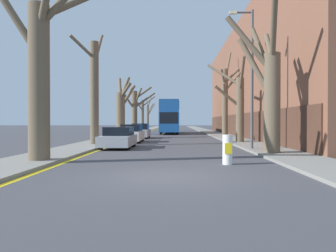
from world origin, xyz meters
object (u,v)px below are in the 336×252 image
at_px(street_tree_left_4, 142,114).
at_px(parked_car_2, 140,131).
at_px(street_tree_right_1, 238,105).
at_px(double_decker_bus, 170,116).
at_px(lamp_post, 250,72).
at_px(parked_car_1, 132,134).
at_px(street_tree_left_1, 94,89).
at_px(street_tree_right_0, 269,89).
at_px(street_tree_left_2, 121,110).
at_px(street_tree_right_2, 226,98).
at_px(street_tree_left_3, 135,110).
at_px(traffic_bollard, 227,150).
at_px(street_tree_left_0, 41,69).
at_px(street_tree_left_5, 148,115).
at_px(parked_car_0, 119,138).

height_order(street_tree_left_4, parked_car_2, street_tree_left_4).
bearing_deg(street_tree_right_1, double_decker_bus, 104.99).
bearing_deg(lamp_post, parked_car_1, 136.09).
relative_size(street_tree_left_1, street_tree_right_0, 1.12).
relative_size(street_tree_left_2, street_tree_right_1, 0.99).
relative_size(street_tree_left_1, street_tree_right_2, 0.91).
xyz_separation_m(street_tree_left_3, traffic_bollard, (7.36, -30.23, -2.69)).
relative_size(street_tree_left_0, street_tree_left_5, 1.25).
relative_size(street_tree_left_0, lamp_post, 1.00).
bearing_deg(street_tree_left_5, double_decker_bus, -75.10).
bearing_deg(parked_car_2, street_tree_right_0, -63.59).
bearing_deg(street_tree_left_4, street_tree_left_1, -90.16).
xyz_separation_m(double_decker_bus, parked_car_0, (-2.72, -25.94, -1.92)).
bearing_deg(parked_car_2, street_tree_left_1, -101.23).
bearing_deg(street_tree_left_4, street_tree_right_1, -70.13).
bearing_deg(parked_car_2, street_tree_right_1, -42.94).
bearing_deg(parked_car_1, street_tree_left_0, -97.53).
distance_m(parked_car_0, traffic_bollard, 9.62).
xyz_separation_m(street_tree_left_0, traffic_bollard, (7.40, -0.34, -3.20)).
relative_size(street_tree_right_2, parked_car_1, 1.97).
xyz_separation_m(street_tree_right_1, street_tree_right_2, (0.28, 8.23, 1.12)).
relative_size(street_tree_right_0, traffic_bollard, 6.36).
bearing_deg(street_tree_left_3, street_tree_left_0, -90.06).
xyz_separation_m(street_tree_left_3, lamp_post, (9.65, -23.96, 1.24)).
distance_m(parked_car_0, parked_car_2, 12.56).
height_order(street_tree_left_5, parked_car_2, street_tree_left_5).
relative_size(street_tree_left_1, street_tree_left_2, 1.29).
bearing_deg(street_tree_right_0, street_tree_left_4, 105.25).
bearing_deg(street_tree_left_0, lamp_post, 31.51).
distance_m(street_tree_left_0, street_tree_left_4, 40.95).
distance_m(street_tree_left_0, traffic_bollard, 8.06).
bearing_deg(street_tree_left_0, street_tree_right_2, 62.91).
xyz_separation_m(parked_car_0, traffic_bollard, (5.61, -7.82, -0.06)).
xyz_separation_m(street_tree_left_3, parked_car_2, (1.76, -9.85, -2.56)).
height_order(street_tree_left_0, street_tree_right_1, street_tree_left_0).
bearing_deg(traffic_bollard, street_tree_left_2, 110.19).
distance_m(street_tree_right_1, traffic_bollard, 13.08).
bearing_deg(double_decker_bus, street_tree_left_1, -101.37).
distance_m(street_tree_left_2, double_decker_bus, 14.02).
height_order(street_tree_left_3, street_tree_right_1, street_tree_left_3).
xyz_separation_m(street_tree_left_2, street_tree_right_1, (10.35, -7.98, 0.07)).
relative_size(street_tree_left_3, street_tree_left_4, 1.06).
bearing_deg(double_decker_bus, street_tree_left_0, -97.68).
distance_m(parked_car_0, parked_car_1, 6.04).
bearing_deg(street_tree_left_1, street_tree_left_4, 89.84).
xyz_separation_m(double_decker_bus, parked_car_2, (-2.72, -13.38, -1.85)).
xyz_separation_m(street_tree_left_4, street_tree_left_5, (0.12, 9.67, -0.10)).
bearing_deg(street_tree_left_3, street_tree_right_1, -60.11).
xyz_separation_m(street_tree_left_0, street_tree_right_0, (10.03, 3.43, -0.50)).
bearing_deg(street_tree_left_1, lamp_post, -20.40).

